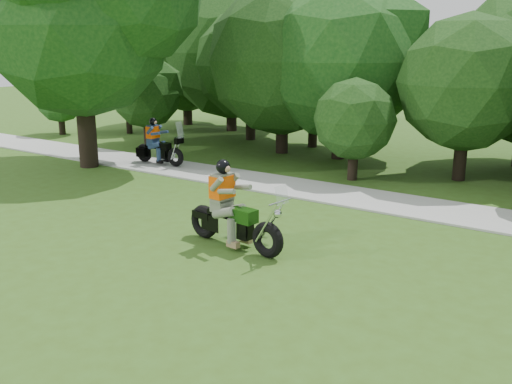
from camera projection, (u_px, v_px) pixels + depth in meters
The scene contains 6 objects.
ground at pixel (188, 297), 10.34m from camera, with size 100.00×100.00×0.00m, color #355217.
walkway at pixel (368, 199), 16.71m from camera, with size 60.00×2.20×0.06m, color #A1A19B.
tree_line at pixel (498, 65), 20.17m from camera, with size 39.47×11.82×7.84m.
big_tree_west at pixel (85, 5), 20.11m from camera, with size 8.64×6.56×9.96m.
chopper_motorcycle at pixel (230, 215), 12.77m from camera, with size 2.76×0.84×1.97m.
touring_motorcycle at pixel (156, 147), 21.32m from camera, with size 2.27×0.67×1.73m.
Camera 1 is at (6.42, -7.14, 4.46)m, focal length 40.00 mm.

